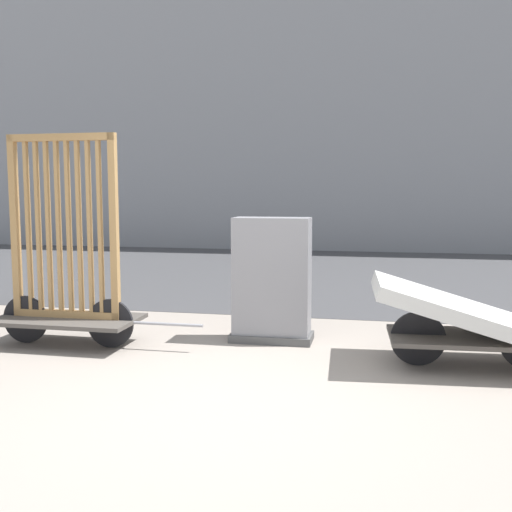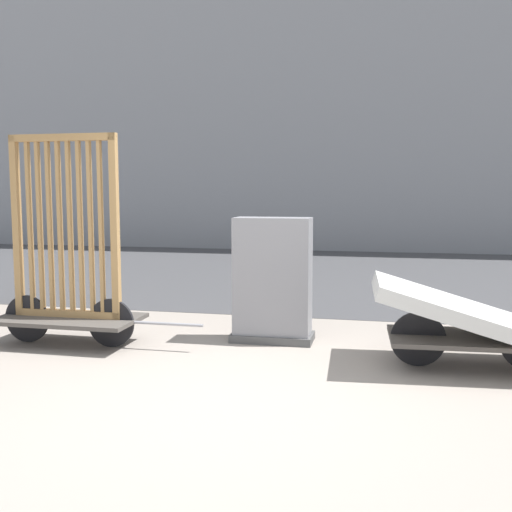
# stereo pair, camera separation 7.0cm
# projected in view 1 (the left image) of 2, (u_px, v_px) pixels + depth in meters

# --- Properties ---
(ground_plane) EXTENTS (60.00, 60.00, 0.00)m
(ground_plane) POSITION_uv_depth(u_px,v_px,m) (219.00, 405.00, 4.32)
(ground_plane) COLOR gray
(road_strip) EXTENTS (56.00, 8.18, 0.01)m
(road_strip) POSITION_uv_depth(u_px,v_px,m) (317.00, 272.00, 11.30)
(road_strip) COLOR #424244
(road_strip) RESTS_ON ground_plane
(building_facade) EXTENTS (48.00, 4.00, 12.30)m
(building_facade) POSITION_uv_depth(u_px,v_px,m) (342.00, 23.00, 16.56)
(building_facade) COLOR gray
(building_facade) RESTS_ON ground_plane
(bike_cart_with_bedframe) EXTENTS (2.13, 0.74, 2.09)m
(bike_cart_with_bedframe) POSITION_uv_depth(u_px,v_px,m) (66.00, 276.00, 5.92)
(bike_cart_with_bedframe) COLOR #4C4742
(bike_cart_with_bedframe) RESTS_ON ground_plane
(bike_cart_with_mattress) EXTENTS (2.30, 1.11, 0.77)m
(bike_cart_with_mattress) POSITION_uv_depth(u_px,v_px,m) (474.00, 320.00, 5.19)
(bike_cart_with_mattress) COLOR #4C4742
(bike_cart_with_mattress) RESTS_ON ground_plane
(utility_cabinet) EXTENTS (0.83, 0.41, 1.27)m
(utility_cabinet) POSITION_uv_depth(u_px,v_px,m) (272.00, 284.00, 6.10)
(utility_cabinet) COLOR #4C4C4C
(utility_cabinet) RESTS_ON ground_plane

